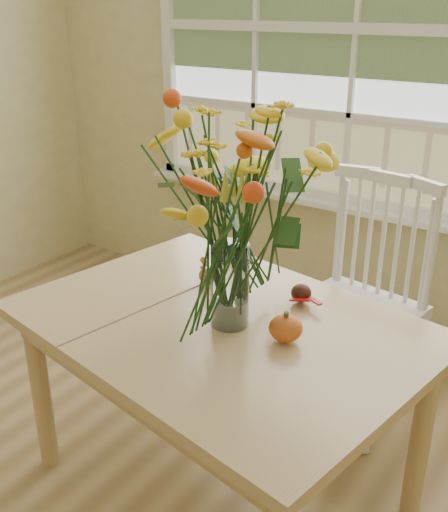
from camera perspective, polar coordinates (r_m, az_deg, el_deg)
The scene contains 8 objects.
wall_back at distance 3.10m, azimuth 12.44°, elevation 16.72°, with size 4.00×0.02×2.70m, color #C9BD80.
window at distance 3.05m, azimuth 12.45°, elevation 20.06°, with size 2.42×0.12×1.74m.
dining_table at distance 2.02m, azimuth -0.32°, elevation -8.32°, with size 1.46×1.15×0.70m.
windsor_chair at distance 2.56m, azimuth 13.39°, elevation -2.98°, with size 0.53×0.51×1.02m.
flower_vase at distance 1.79m, azimuth 0.62°, elevation 5.08°, with size 0.57×0.57×0.68m.
pumpkin at distance 1.85m, azimuth 5.89°, elevation -6.97°, with size 0.10×0.10×0.08m, color #C24816.
turkey_figurine at distance 2.18m, azimuth -1.63°, elevation -1.97°, with size 0.09×0.08×0.09m.
dark_gourd at distance 2.09m, azimuth 7.35°, elevation -3.60°, with size 0.12×0.07×0.06m.
Camera 1 is at (1.17, -0.60, 1.67)m, focal length 42.00 mm.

